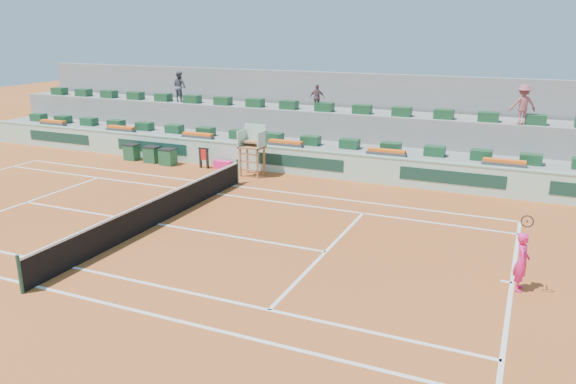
{
  "coord_description": "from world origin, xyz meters",
  "views": [
    {
      "loc": [
        11.91,
        -15.45,
        6.84
      ],
      "look_at": [
        4.0,
        2.5,
        1.0
      ],
      "focal_mm": 35.0,
      "sensor_mm": 36.0,
      "label": 1
    }
  ],
  "objects_px": {
    "drink_cooler_a": "(168,157)",
    "tennis_player": "(522,261)",
    "player_bag": "(223,165)",
    "umpire_chair": "(253,143)"
  },
  "relations": [
    {
      "from": "drink_cooler_a",
      "to": "tennis_player",
      "type": "relative_size",
      "value": 0.37
    },
    {
      "from": "drink_cooler_a",
      "to": "tennis_player",
      "type": "xyz_separation_m",
      "value": [
        16.99,
        -7.95,
        0.4
      ]
    },
    {
      "from": "player_bag",
      "to": "tennis_player",
      "type": "bearing_deg",
      "value": -30.85
    },
    {
      "from": "player_bag",
      "to": "tennis_player",
      "type": "distance_m",
      "value": 16.34
    },
    {
      "from": "umpire_chair",
      "to": "tennis_player",
      "type": "distance_m",
      "value": 14.42
    },
    {
      "from": "player_bag",
      "to": "tennis_player",
      "type": "height_order",
      "value": "tennis_player"
    },
    {
      "from": "umpire_chair",
      "to": "player_bag",
      "type": "bearing_deg",
      "value": 165.6
    },
    {
      "from": "player_bag",
      "to": "umpire_chair",
      "type": "xyz_separation_m",
      "value": [
        1.96,
        -0.5,
        1.34
      ]
    },
    {
      "from": "umpire_chair",
      "to": "drink_cooler_a",
      "type": "relative_size",
      "value": 2.86
    },
    {
      "from": "player_bag",
      "to": "umpire_chair",
      "type": "relative_size",
      "value": 0.37
    }
  ]
}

